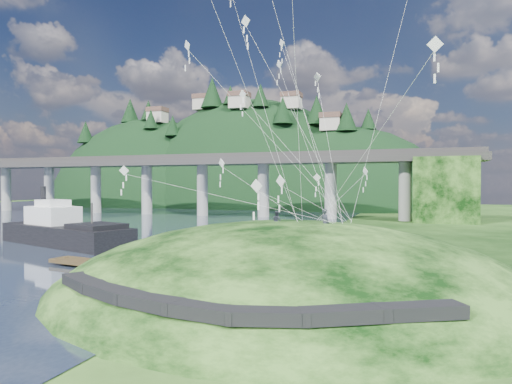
% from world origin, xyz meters
% --- Properties ---
extents(ground, '(320.00, 320.00, 0.00)m').
position_xyz_m(ground, '(0.00, 0.00, 0.00)').
color(ground, black).
rests_on(ground, ground).
extents(grass_hill, '(36.00, 32.00, 13.00)m').
position_xyz_m(grass_hill, '(8.00, 2.00, -1.50)').
color(grass_hill, black).
rests_on(grass_hill, ground).
extents(footpath, '(22.29, 5.84, 0.83)m').
position_xyz_m(footpath, '(7.46, -9.74, 2.08)').
color(footpath, black).
rests_on(footpath, ground).
extents(bridge, '(160.00, 11.00, 15.00)m').
position_xyz_m(bridge, '(-26.46, 70.07, 9.70)').
color(bridge, '#2D2B2B').
rests_on(bridge, ground).
extents(far_ridge, '(153.00, 70.00, 94.50)m').
position_xyz_m(far_ridge, '(-43.58, 122.17, -7.44)').
color(far_ridge, black).
rests_on(far_ridge, ground).
extents(work_barge, '(21.81, 11.91, 7.37)m').
position_xyz_m(work_barge, '(-25.25, 16.50, 1.85)').
color(work_barge, black).
rests_on(work_barge, ground).
extents(wooden_dock, '(14.15, 4.21, 1.00)m').
position_xyz_m(wooden_dock, '(-9.05, 4.51, 0.44)').
color(wooden_dock, '#392B17').
rests_on(wooden_dock, ground).
extents(kite_flyers, '(4.40, 0.89, 1.98)m').
position_xyz_m(kite_flyers, '(8.81, 2.15, 5.83)').
color(kite_flyers, '#282C36').
rests_on(kite_flyers, ground).
extents(kite_swarm, '(20.21, 17.42, 19.85)m').
position_xyz_m(kite_swarm, '(6.71, 1.98, 15.79)').
color(kite_swarm, silver).
rests_on(kite_swarm, ground).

